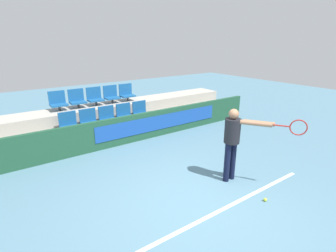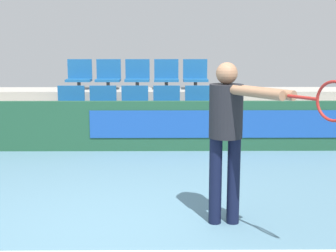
{
  "view_description": "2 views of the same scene",
  "coord_description": "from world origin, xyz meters",
  "px_view_note": "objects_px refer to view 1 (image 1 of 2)",
  "views": [
    {
      "loc": [
        -2.99,
        -3.22,
        3.01
      ],
      "look_at": [
        0.65,
        1.91,
        0.92
      ],
      "focal_mm": 28.0,
      "sensor_mm": 36.0,
      "label": 1
    },
    {
      "loc": [
        0.54,
        -4.31,
        1.83
      ],
      "look_at": [
        0.59,
        1.75,
        0.75
      ],
      "focal_mm": 50.0,
      "sensor_mm": 36.0,
      "label": 2
    }
  ],
  "objects_px": {
    "stadium_chair_4": "(141,111)",
    "stadium_chair_5": "(58,102)",
    "stadium_chair_0": "(69,123)",
    "tennis_player": "(235,137)",
    "stadium_chair_8": "(111,95)",
    "stadium_chair_1": "(89,120)",
    "stadium_chair_3": "(125,114)",
    "stadium_chair_9": "(127,93)",
    "stadium_chair_2": "(108,117)",
    "stadium_chair_7": "(95,97)",
    "tennis_ball": "(265,200)",
    "stadium_chair_6": "(77,99)"
  },
  "relations": [
    {
      "from": "stadium_chair_8",
      "to": "tennis_player",
      "type": "xyz_separation_m",
      "value": [
        0.6,
        -5.02,
        -0.15
      ]
    },
    {
      "from": "stadium_chair_7",
      "to": "stadium_chair_0",
      "type": "bearing_deg",
      "value": -140.39
    },
    {
      "from": "stadium_chair_4",
      "to": "stadium_chair_7",
      "type": "bearing_deg",
      "value": 140.39
    },
    {
      "from": "stadium_chair_4",
      "to": "tennis_player",
      "type": "relative_size",
      "value": 0.36
    },
    {
      "from": "stadium_chair_2",
      "to": "stadium_chair_9",
      "type": "bearing_deg",
      "value": 39.61
    },
    {
      "from": "tennis_player",
      "to": "tennis_ball",
      "type": "bearing_deg",
      "value": -128.93
    },
    {
      "from": "stadium_chair_5",
      "to": "tennis_player",
      "type": "distance_m",
      "value": 5.56
    },
    {
      "from": "stadium_chair_6",
      "to": "stadium_chair_7",
      "type": "height_order",
      "value": "same"
    },
    {
      "from": "stadium_chair_8",
      "to": "stadium_chair_6",
      "type": "bearing_deg",
      "value": 180.0
    },
    {
      "from": "stadium_chair_4",
      "to": "stadium_chair_7",
      "type": "relative_size",
      "value": 1.0
    },
    {
      "from": "stadium_chair_9",
      "to": "stadium_chair_2",
      "type": "bearing_deg",
      "value": -140.39
    },
    {
      "from": "stadium_chair_4",
      "to": "tennis_player",
      "type": "distance_m",
      "value": 4.06
    },
    {
      "from": "stadium_chair_5",
      "to": "tennis_player",
      "type": "height_order",
      "value": "tennis_player"
    },
    {
      "from": "stadium_chair_1",
      "to": "stadium_chair_4",
      "type": "relative_size",
      "value": 1.0
    },
    {
      "from": "stadium_chair_1",
      "to": "stadium_chair_4",
      "type": "bearing_deg",
      "value": 0.0
    },
    {
      "from": "stadium_chair_0",
      "to": "stadium_chair_8",
      "type": "height_order",
      "value": "stadium_chair_8"
    },
    {
      "from": "stadium_chair_0",
      "to": "tennis_player",
      "type": "relative_size",
      "value": 0.36
    },
    {
      "from": "tennis_player",
      "to": "stadium_chair_2",
      "type": "bearing_deg",
      "value": 73.09
    },
    {
      "from": "stadium_chair_6",
      "to": "stadium_chair_9",
      "type": "height_order",
      "value": "same"
    },
    {
      "from": "stadium_chair_1",
      "to": "tennis_ball",
      "type": "xyz_separation_m",
      "value": [
        1.69,
        -4.98,
        -0.69
      ]
    },
    {
      "from": "stadium_chair_2",
      "to": "stadium_chair_4",
      "type": "xyz_separation_m",
      "value": [
        1.18,
        0.0,
        0.0
      ]
    },
    {
      "from": "stadium_chair_4",
      "to": "tennis_player",
      "type": "height_order",
      "value": "tennis_player"
    },
    {
      "from": "stadium_chair_2",
      "to": "stadium_chair_4",
      "type": "distance_m",
      "value": 1.18
    },
    {
      "from": "stadium_chair_0",
      "to": "stadium_chair_2",
      "type": "distance_m",
      "value": 1.18
    },
    {
      "from": "stadium_chair_5",
      "to": "tennis_ball",
      "type": "bearing_deg",
      "value": -69.02
    },
    {
      "from": "stadium_chair_3",
      "to": "stadium_chair_9",
      "type": "xyz_separation_m",
      "value": [
        0.59,
        0.98,
        0.45
      ]
    },
    {
      "from": "stadium_chair_3",
      "to": "stadium_chair_8",
      "type": "relative_size",
      "value": 1.0
    },
    {
      "from": "stadium_chair_0",
      "to": "stadium_chair_1",
      "type": "distance_m",
      "value": 0.59
    },
    {
      "from": "stadium_chair_1",
      "to": "stadium_chair_4",
      "type": "xyz_separation_m",
      "value": [
        1.77,
        0.0,
        0.0
      ]
    },
    {
      "from": "stadium_chair_1",
      "to": "tennis_player",
      "type": "bearing_deg",
      "value": -66.2
    },
    {
      "from": "stadium_chair_1",
      "to": "tennis_player",
      "type": "xyz_separation_m",
      "value": [
        1.78,
        -4.04,
        0.31
      ]
    },
    {
      "from": "tennis_ball",
      "to": "stadium_chair_4",
      "type": "bearing_deg",
      "value": 89.12
    },
    {
      "from": "stadium_chair_1",
      "to": "stadium_chair_3",
      "type": "height_order",
      "value": "same"
    },
    {
      "from": "stadium_chair_2",
      "to": "tennis_ball",
      "type": "relative_size",
      "value": 9.05
    },
    {
      "from": "stadium_chair_3",
      "to": "stadium_chair_9",
      "type": "distance_m",
      "value": 1.23
    },
    {
      "from": "stadium_chair_4",
      "to": "stadium_chair_9",
      "type": "xyz_separation_m",
      "value": [
        0.0,
        0.98,
        0.45
      ]
    },
    {
      "from": "stadium_chair_0",
      "to": "stadium_chair_6",
      "type": "height_order",
      "value": "stadium_chair_6"
    },
    {
      "from": "stadium_chair_6",
      "to": "stadium_chair_7",
      "type": "xyz_separation_m",
      "value": [
        0.59,
        0.0,
        0.0
      ]
    },
    {
      "from": "stadium_chair_2",
      "to": "tennis_ball",
      "type": "distance_m",
      "value": 5.14
    },
    {
      "from": "stadium_chair_7",
      "to": "stadium_chair_4",
      "type": "bearing_deg",
      "value": -39.61
    },
    {
      "from": "stadium_chair_3",
      "to": "stadium_chair_4",
      "type": "relative_size",
      "value": 1.0
    },
    {
      "from": "stadium_chair_4",
      "to": "stadium_chair_8",
      "type": "relative_size",
      "value": 1.0
    },
    {
      "from": "stadium_chair_6",
      "to": "stadium_chair_3",
      "type": "bearing_deg",
      "value": -39.61
    },
    {
      "from": "stadium_chair_0",
      "to": "stadium_chair_5",
      "type": "relative_size",
      "value": 1.0
    },
    {
      "from": "stadium_chair_4",
      "to": "stadium_chair_3",
      "type": "bearing_deg",
      "value": 180.0
    },
    {
      "from": "stadium_chair_4",
      "to": "stadium_chair_5",
      "type": "relative_size",
      "value": 1.0
    },
    {
      "from": "stadium_chair_8",
      "to": "stadium_chair_9",
      "type": "distance_m",
      "value": 0.59
    },
    {
      "from": "stadium_chair_1",
      "to": "stadium_chair_5",
      "type": "xyz_separation_m",
      "value": [
        -0.59,
        0.98,
        0.45
      ]
    },
    {
      "from": "stadium_chair_3",
      "to": "stadium_chair_4",
      "type": "bearing_deg",
      "value": 0.0
    },
    {
      "from": "stadium_chair_4",
      "to": "stadium_chair_9",
      "type": "bearing_deg",
      "value": 90.0
    }
  ]
}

